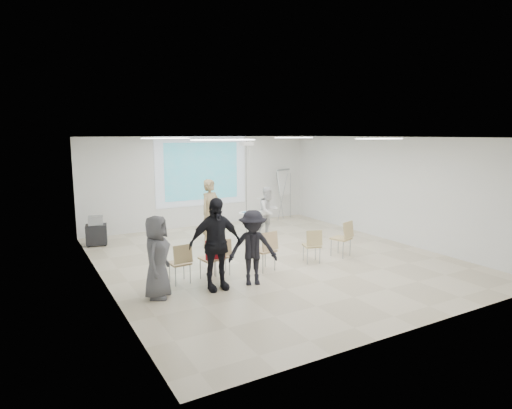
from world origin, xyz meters
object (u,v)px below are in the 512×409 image
laptop (220,254)px  audience_left (215,237)px  audience_mid (253,243)px  flipchart_easel (284,182)px  chair_far_left (181,260)px  pedestal_table (250,224)px  player_left (211,208)px  player_right (268,208)px  chair_center (266,247)px  chair_right_far (344,236)px  chair_left_inner (222,253)px  chair_right_inner (313,243)px  chair_left_mid (213,256)px  av_cart (96,232)px  audience_outer (157,252)px

laptop → audience_left: 1.13m
audience_left → audience_mid: bearing=-6.7°
flipchart_easel → chair_far_left: bearing=-160.1°
pedestal_table → chair_far_left: size_ratio=0.98×
player_left → player_right: size_ratio=1.27×
chair_center → chair_right_far: bearing=-7.6°
chair_left_inner → player_right: bearing=53.0°
chair_center → flipchart_easel: (3.64, 4.84, 0.80)m
pedestal_table → laptop: size_ratio=2.76×
chair_right_inner → laptop: chair_right_inner is taller
audience_left → player_right: bearing=48.4°
chair_left_mid → chair_center: (1.31, 0.01, -0.00)m
chair_far_left → chair_left_inner: bearing=2.5°
chair_far_left → laptop: size_ratio=2.81×
chair_right_far → av_cart: size_ratio=1.11×
audience_left → audience_mid: size_ratio=1.21×
audience_mid → player_left: bearing=102.4°
audience_mid → pedestal_table: bearing=83.5°
chair_far_left → audience_mid: 1.53m
chair_left_mid → chair_right_far: (3.60, 0.04, -0.00)m
pedestal_table → av_cart: (-4.08, 1.49, -0.07)m
pedestal_table → audience_left: (-2.58, -3.29, 0.61)m
chair_left_mid → audience_mid: bearing=-49.7°
player_left → audience_outer: (-2.45, -3.09, -0.16)m
chair_far_left → laptop: 1.00m
flipchart_easel → av_cart: flipchart_easel is taller
chair_far_left → chair_center: bearing=-7.6°
flipchart_easel → av_cart: 6.70m
pedestal_table → chair_left_inner: size_ratio=1.01×
chair_right_inner → audience_left: 2.84m
chair_left_mid → chair_center: chair_left_mid is taller
chair_left_mid → audience_left: (-0.15, -0.47, 0.52)m
flipchart_easel → audience_left: bearing=-153.9°
chair_center → chair_left_inner: bearing=158.2°
audience_left → av_cart: bearing=109.5°
audience_outer → chair_right_far: bearing=-51.2°
laptop → audience_left: bearing=69.0°
chair_center → audience_outer: (-2.61, -0.35, 0.34)m
audience_left → chair_far_left: bearing=131.4°
player_left → flipchart_easel: (3.80, 2.11, 0.30)m
chair_left_inner → chair_right_far: bearing=5.3°
chair_far_left → chair_right_inner: chair_far_left is taller
chair_far_left → chair_left_inner: chair_far_left is taller
player_left → laptop: size_ratio=6.90×
chair_left_inner → chair_center: (1.00, -0.24, 0.06)m
av_cart → chair_far_left: bearing=-65.1°
chair_left_mid → chair_right_inner: chair_left_mid is taller
audience_left → chair_center: bearing=20.4°
chair_left_inner → chair_right_far: size_ratio=0.90×
chair_right_inner → audience_mid: audience_mid is taller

